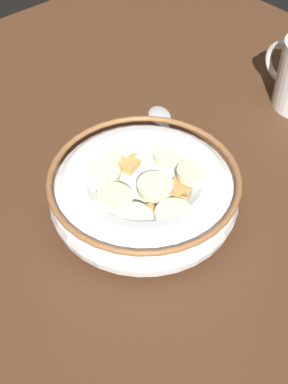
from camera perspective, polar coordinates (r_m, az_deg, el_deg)
ground_plane at (r=54.14cm, az=0.00°, el=-2.93°), size 91.46×91.46×2.00cm
cereal_bowl at (r=51.22cm, az=0.00°, el=-0.09°), size 18.85×18.85×5.47cm
spoon at (r=62.98cm, az=2.42°, el=7.19°), size 15.27×8.92×0.80cm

